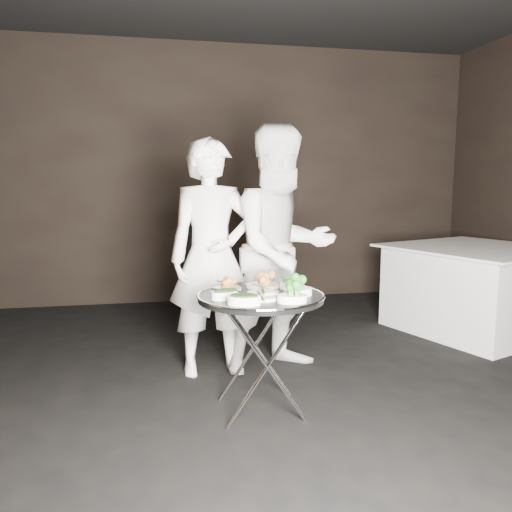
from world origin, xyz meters
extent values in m
cube|color=black|center=(0.00, 0.00, -0.03)|extent=(6.00, 7.00, 0.05)
cube|color=black|center=(0.00, 3.52, 1.50)|extent=(6.00, 0.05, 3.00)
cylinder|color=silver|center=(-0.19, 0.24, 0.35)|extent=(0.49, 0.02, 0.72)
cylinder|color=silver|center=(-0.19, 0.24, 0.35)|extent=(0.49, 0.02, 0.72)
cylinder|color=silver|center=(-0.19, 0.62, 0.35)|extent=(0.49, 0.02, 0.72)
cylinder|color=silver|center=(-0.19, 0.62, 0.35)|extent=(0.49, 0.02, 0.72)
cylinder|color=silver|center=(-0.40, 0.43, 0.69)|extent=(0.02, 0.41, 0.02)
cylinder|color=silver|center=(0.01, 0.43, 0.69)|extent=(0.02, 0.41, 0.02)
cylinder|color=black|center=(-0.19, 0.43, 0.72)|extent=(0.75, 0.75, 0.03)
torus|color=silver|center=(-0.19, 0.43, 0.74)|extent=(0.77, 0.77, 0.02)
cylinder|color=beige|center=(-0.37, 0.60, 0.74)|extent=(0.18, 0.18, 0.02)
cylinder|color=beige|center=(-0.14, 0.65, 0.75)|extent=(0.22, 0.22, 0.02)
cylinder|color=white|center=(0.02, 0.57, 0.76)|extent=(0.13, 0.13, 0.05)
cylinder|color=silver|center=(-0.37, 0.59, 0.79)|extent=(0.12, 0.15, 0.01)
cylinder|color=silver|center=(-0.14, 0.64, 0.79)|extent=(0.07, 0.18, 0.01)
cylinder|color=silver|center=(0.04, 0.56, 0.79)|extent=(0.06, 0.18, 0.01)
cylinder|color=silver|center=(-0.41, 0.38, 0.79)|extent=(0.16, 0.11, 0.01)
cylinder|color=silver|center=(0.03, 0.38, 0.79)|extent=(0.12, 0.16, 0.01)
cylinder|color=silver|center=(-0.19, 0.44, 0.79)|extent=(0.07, 0.18, 0.01)
imported|color=white|center=(-0.41, 1.15, 0.86)|extent=(0.66, 0.47, 1.73)
imported|color=white|center=(0.12, 1.12, 0.91)|extent=(1.05, 0.91, 1.83)
cube|color=silver|center=(2.18, 1.74, 0.39)|extent=(1.26, 1.26, 0.79)
cube|color=silver|center=(2.18, 1.74, 0.80)|extent=(1.41, 1.41, 0.02)
camera|label=1|loc=(-0.79, -2.44, 1.39)|focal=35.00mm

